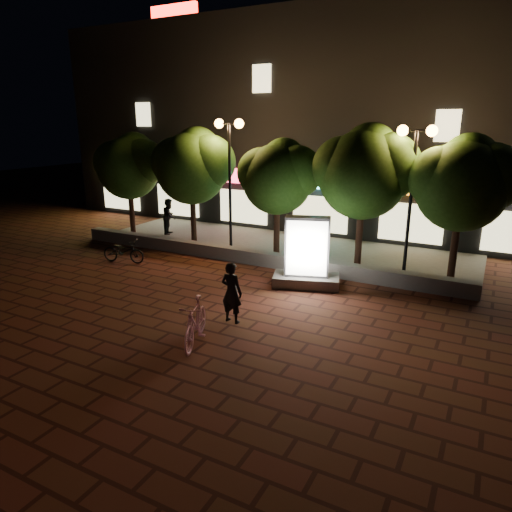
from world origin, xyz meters
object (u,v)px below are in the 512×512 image
Objects in this scene: tree_left at (193,164)px; tree_mid at (279,174)px; tree_right at (366,169)px; rider at (232,292)px; ad_kiosk at (307,258)px; tree_far_left at (130,164)px; scooter_parked at (123,251)px; scooter_pink at (195,322)px; tree_far_right at (465,180)px; street_lamp_left at (229,151)px; pedestrian at (169,216)px; street_lamp_right at (414,162)px.

tree_left is 1.09× the size of tree_mid.
tree_right reaches higher than rider.
tree_far_left is at bearing 164.02° from ad_kiosk.
ad_kiosk is 7.15m from scooter_parked.
ad_kiosk reaches higher than scooter_pink.
ad_kiosk is at bearing -50.45° from tree_mid.
tree_far_right is at bearing -84.38° from scooter_parked.
tree_mid is 1.92× the size of ad_kiosk.
scooter_parked is (-11.27, -3.65, -2.92)m from tree_far_right.
tree_right is 0.98× the size of street_lamp_left.
tree_far_left is at bearing -32.59° from rider.
tree_right is (10.80, 0.00, 0.27)m from tree_far_left.
scooter_pink is (-1.82, -7.84, -3.01)m from tree_right.
ad_kiosk reaches higher than pedestrian.
ad_kiosk is at bearing -135.87° from street_lamp_right.
rider is at bearing -125.35° from scooter_parked.
tree_far_right is at bearing 0.00° from tree_mid.
rider is (-4.89, -6.36, -2.53)m from tree_far_right.
tree_right is 3.20m from tree_far_right.
tree_mid is 6.50m from tree_far_right.
tree_right is 5.38m from street_lamp_left.
ad_kiosk is (-4.18, -2.81, -2.44)m from tree_far_right.
ad_kiosk is at bearing -23.99° from tree_left.
tree_mid is at bearing 7.31° from street_lamp_left.
tree_far_left is 10.81m from tree_right.
street_lamp_right is at bearing 0.00° from street_lamp_left.
rider is 0.99× the size of scooter_parked.
street_lamp_right is at bearing 44.13° from ad_kiosk.
tree_mid is 6.36m from pedestrian.
tree_left is 7.30m from tree_right.
tree_left is 4.00m from tree_mid.
street_lamp_right is at bearing 45.31° from scooter_pink.
street_lamp_right is 2.97× the size of rider.
tree_mid is 2.70× the size of pedestrian.
tree_right reaches higher than scooter_pink.
pedestrian is at bearing 157.34° from ad_kiosk.
tree_far_right is 2.86× the size of pedestrian.
tree_right is at bearing 56.81° from scooter_pink.
tree_left is at bearing 172.30° from street_lamp_left.
rider is at bearing -154.17° from pedestrian.
tree_left reaches higher than tree_far_left.
tree_left is at bearing -129.31° from pedestrian.
street_lamp_left reaches higher than tree_far_right.
street_lamp_left is at bearing 149.77° from ad_kiosk.
pedestrian is at bearing -40.59° from rider.
scooter_pink is 7.52m from scooter_parked.
rider is (-1.69, -6.36, -2.73)m from tree_right.
tree_far_right is 8.58m from street_lamp_left.
scooter_parked is (-9.71, -3.39, -3.45)m from street_lamp_right.
scooter_parked is at bearing -162.06° from tree_far_right.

